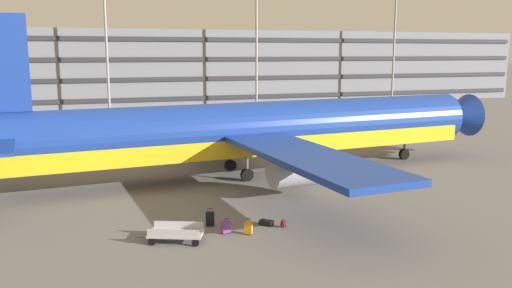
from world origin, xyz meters
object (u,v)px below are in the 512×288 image
Objects in this scene: suitcase_teal at (226,226)px; suitcase_red at (266,223)px; airliner at (251,131)px; suitcase_upright at (249,228)px; baggage_cart at (176,233)px; backpack_large at (283,224)px; suitcase_silver at (210,218)px.

suitcase_teal reaches higher than suitcase_red.
airliner is 13.31m from suitcase_upright.
baggage_cart is (-4.95, -1.00, 0.30)m from suitcase_red.
airliner is 91.20× the size of backpack_large.
suitcase_upright is 0.26× the size of baggage_cart.
suitcase_upright is 2.07m from backpack_large.
airliner is 12.22m from suitcase_silver.
backpack_large is (-1.99, -11.89, -3.07)m from airliner.
backpack_large is at bearing 13.03° from suitcase_upright.
backpack_large is (3.04, -0.05, -0.16)m from suitcase_teal.
suitcase_silver reaches higher than baggage_cart.
suitcase_red is at bearing -14.73° from suitcase_silver.
suitcase_red is 0.26× the size of baggage_cart.
suitcase_red is at bearing -103.41° from airliner.
suitcase_teal is at bearing -166.20° from suitcase_red.
suitcase_silver is (-5.55, -10.51, -2.85)m from airliner.
suitcase_upright is at bearing -49.93° from suitcase_silver.
suitcase_teal is 2.43m from suitcase_red.
baggage_cart is (-5.64, -0.37, 0.22)m from backpack_large.
suitcase_teal is at bearing -68.74° from suitcase_silver.
suitcase_red is at bearing 11.41° from baggage_cart.
baggage_cart is (-2.08, -1.75, 0.00)m from suitcase_silver.
suitcase_silver reaches higher than suitcase_upright.
airliner is 11.99m from suitcase_red.
suitcase_silver is at bearing 111.26° from suitcase_teal.
backpack_large is 5.66m from baggage_cart.
suitcase_silver is 2.41m from suitcase_upright.
airliner reaches higher than suitcase_red.
suitcase_upright reaches higher than baggage_cart.
suitcase_teal is 1.16m from suitcase_upright.
suitcase_red is (-2.68, -11.26, -3.15)m from airliner.
backpack_large is at bearing -0.97° from suitcase_teal.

